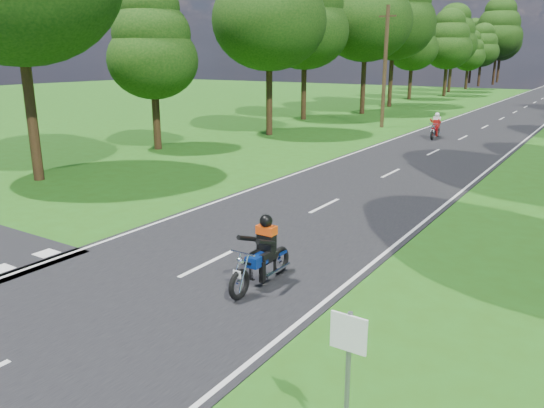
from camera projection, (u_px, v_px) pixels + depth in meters
The scene contains 7 objects.
ground at pixel (146, 295), 11.02m from camera, with size 160.00×160.00×0.00m, color #275714.
main_road at pixel (526, 107), 51.36m from camera, with size 7.00×140.00×0.02m, color black.
road_markings at pixel (521, 108), 49.92m from camera, with size 7.40×140.00×0.01m.
telegraph_pole at pixel (385, 67), 35.67m from camera, with size 1.20×0.26×8.00m.
road_sign at pixel (348, 364), 6.14m from camera, with size 0.45×0.07×2.00m.
rider_near_blue at pixel (261, 252), 11.19m from camera, with size 0.62×1.86×1.55m, color navy, non-canonical shape.
rider_far_red at pixel (436, 126), 31.49m from camera, with size 0.61×1.83×1.53m, color #9E0C12, non-canonical shape.
Camera 1 is at (7.71, -7.03, 4.79)m, focal length 35.00 mm.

